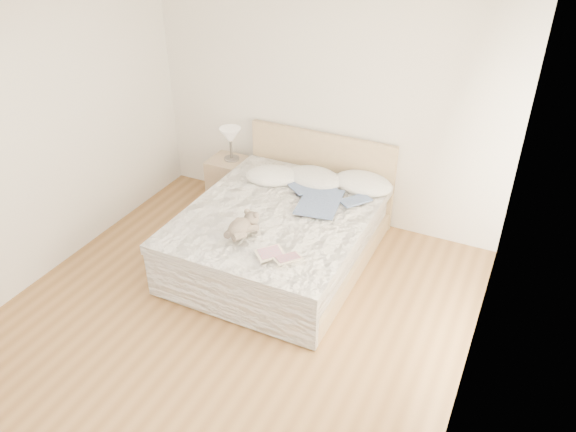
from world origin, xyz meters
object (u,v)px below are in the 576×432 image
object	(u,v)px
nightstand	(230,181)
table_lamp	(230,137)
photo_book	(270,174)
bed	(282,232)
childrens_book	(279,256)
teddy_bear	(240,233)

from	to	relation	value
nightstand	table_lamp	bearing A→B (deg)	47.00
photo_book	bed	bearing A→B (deg)	-84.82
bed	photo_book	xyz separation A→B (m)	(-0.41, 0.53, 0.32)
photo_book	childrens_book	size ratio (longest dim) A/B	0.85
nightstand	teddy_bear	bearing A→B (deg)	-55.69
bed	nightstand	bearing A→B (deg)	144.43
photo_book	teddy_bear	world-z (taller)	teddy_bear
childrens_book	teddy_bear	xyz separation A→B (m)	(-0.46, 0.14, 0.02)
nightstand	childrens_book	world-z (taller)	childrens_book
photo_book	teddy_bear	xyz separation A→B (m)	(0.30, -1.17, 0.02)
bed	childrens_book	bearing A→B (deg)	-65.46
photo_book	teddy_bear	size ratio (longest dim) A/B	0.90
teddy_bear	nightstand	bearing A→B (deg)	131.10
bed	photo_book	bearing A→B (deg)	127.30
bed	nightstand	world-z (taller)	bed
bed	childrens_book	xyz separation A→B (m)	(0.35, -0.78, 0.32)
table_lamp	teddy_bear	size ratio (longest dim) A/B	1.19
nightstand	childrens_book	xyz separation A→B (m)	(1.41, -1.53, 0.35)
table_lamp	childrens_book	bearing A→B (deg)	-48.31
nightstand	teddy_bear	size ratio (longest dim) A/B	1.71
childrens_book	photo_book	bearing A→B (deg)	160.83
photo_book	table_lamp	bearing A→B (deg)	126.36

